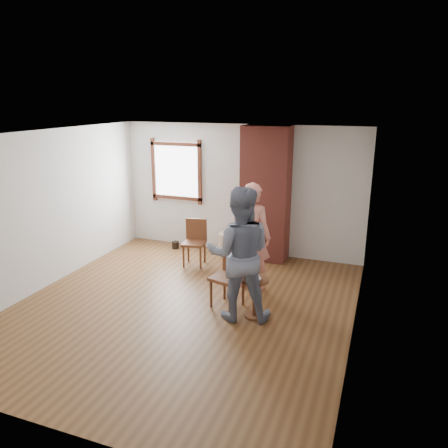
{
  "coord_description": "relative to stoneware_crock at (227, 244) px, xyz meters",
  "views": [
    {
      "loc": [
        2.71,
        -5.46,
        3.1
      ],
      "look_at": [
        0.38,
        0.8,
        1.15
      ],
      "focal_mm": 35.0,
      "sensor_mm": 36.0,
      "label": 1
    }
  ],
  "objects": [
    {
      "name": "ground",
      "position": [
        0.14,
        -2.4,
        -0.23
      ],
      "size": [
        5.5,
        5.5,
        0.0
      ],
      "primitive_type": "plane",
      "color": "brown",
      "rests_on": "ground"
    },
    {
      "name": "room_shell",
      "position": [
        0.09,
        -1.79,
        1.58
      ],
      "size": [
        5.04,
        5.52,
        2.62
      ],
      "color": "silver",
      "rests_on": "ground"
    },
    {
      "name": "brick_chimney",
      "position": [
        0.74,
        0.1,
        1.07
      ],
      "size": [
        0.9,
        0.5,
        2.6
      ],
      "primitive_type": "cube",
      "color": "brown",
      "rests_on": "ground"
    },
    {
      "name": "stoneware_crock",
      "position": [
        0.0,
        0.0,
        0.0
      ],
      "size": [
        0.47,
        0.47,
        0.46
      ],
      "primitive_type": "cylinder",
      "rotation": [
        0.0,
        0.0,
        -0.41
      ],
      "color": "tan",
      "rests_on": "ground"
    },
    {
      "name": "dark_pot",
      "position": [
        -1.17,
        0.0,
        -0.15
      ],
      "size": [
        0.16,
        0.16,
        0.15
      ],
      "primitive_type": "cylinder",
      "rotation": [
        0.0,
        0.0,
        -0.06
      ],
      "color": "black",
      "rests_on": "ground"
    },
    {
      "name": "dining_chair_left",
      "position": [
        -0.42,
        -0.65,
        0.26
      ],
      "size": [
        0.47,
        0.47,
        0.87
      ],
      "rotation": [
        0.0,
        0.0,
        0.16
      ],
      "color": "brown",
      "rests_on": "ground"
    },
    {
      "name": "dining_chair_right",
      "position": [
        0.79,
        -2.05,
        0.29
      ],
      "size": [
        0.53,
        0.53,
        0.93
      ],
      "rotation": [
        0.0,
        0.0,
        -0.27
      ],
      "color": "brown",
      "rests_on": "ground"
    },
    {
      "name": "side_table",
      "position": [
        1.26,
        -2.3,
        0.17
      ],
      "size": [
        0.4,
        0.4,
        0.6
      ],
      "color": "brown",
      "rests_on": "ground"
    },
    {
      "name": "cake_plate",
      "position": [
        1.26,
        -2.3,
        0.37
      ],
      "size": [
        0.18,
        0.18,
        0.01
      ],
      "primitive_type": "cylinder",
      "color": "white",
      "rests_on": "side_table"
    },
    {
      "name": "cake_slice",
      "position": [
        1.27,
        -2.3,
        0.41
      ],
      "size": [
        0.08,
        0.07,
        0.06
      ],
      "primitive_type": "cube",
      "color": "white",
      "rests_on": "cake_plate"
    },
    {
      "name": "man",
      "position": [
        1.04,
        -2.37,
        0.74
      ],
      "size": [
        1.11,
        0.97,
        1.94
      ],
      "primitive_type": "imported",
      "rotation": [
        0.0,
        0.0,
        3.43
      ],
      "color": "#131834",
      "rests_on": "ground"
    },
    {
      "name": "person_pink",
      "position": [
        0.91,
        -1.33,
        0.67
      ],
      "size": [
        0.7,
        0.49,
        1.81
      ],
      "primitive_type": "imported",
      "rotation": [
        0.0,
        0.0,
        3.05
      ],
      "color": "#E98974",
      "rests_on": "ground"
    }
  ]
}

